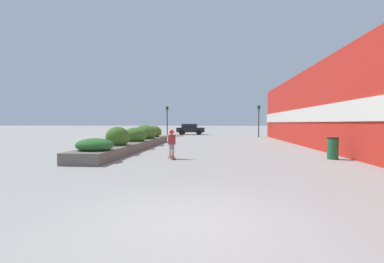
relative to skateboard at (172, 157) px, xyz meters
The scene contains 10 objects.
ground_plane 7.78m from the skateboard, 77.95° to the right, with size 300.00×300.00×0.00m, color gray.
building_wall_right 9.36m from the skateboard, 16.47° to the left, with size 0.67×35.85×5.44m.
planter_box 5.72m from the skateboard, 124.68° to the left, with size 1.80×13.59×1.53m.
skateboard is the anchor object (origin of this frame).
skateboarder 0.80m from the skateboard, 100.62° to the left, with size 1.11×0.57×1.27m.
trash_bin 7.51m from the skateboard, ahead, with size 0.49×0.49×1.01m.
car_leftmost 24.93m from the skateboard, 93.82° to the left, with size 3.95×1.90×1.55m.
car_center_left 29.78m from the skateboard, 57.30° to the left, with size 4.58×2.06×1.53m.
traffic_light_left 19.08m from the skateboard, 101.67° to the left, with size 0.28×0.30×3.65m.
traffic_light_right 20.25m from the skateboard, 69.55° to the left, with size 0.28×0.30×3.72m.
Camera 1 is at (0.48, -4.26, 1.69)m, focal length 24.00 mm.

